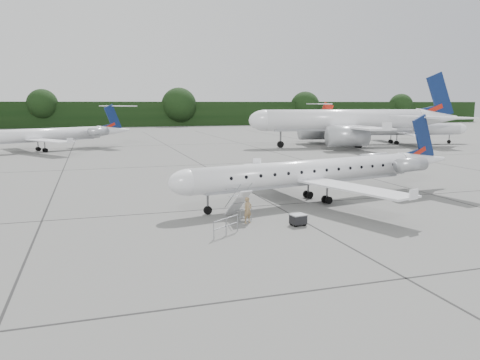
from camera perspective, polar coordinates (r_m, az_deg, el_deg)
name	(u,v)px	position (r m, az deg, el deg)	size (l,w,h in m)	color
ground	(385,217)	(32.77, 17.27, -4.39)	(320.00, 320.00, 0.00)	slate
treeline	(150,114)	(157.18, -10.87, 7.90)	(260.00, 4.00, 8.00)	black
main_regional_jet	(309,160)	(36.04, 8.39, 2.41)	(25.33, 18.24, 6.50)	white
airstair	(238,204)	(30.77, -0.23, -2.89)	(0.85, 2.24, 2.04)	white
passenger	(248,210)	(29.72, 0.95, -3.69)	(0.61, 0.40, 1.67)	#8D724D
safety_railing	(226,227)	(27.07, -1.71, -5.73)	(2.20, 0.08, 1.00)	gray
baggage_cart	(298,219)	(29.42, 7.10, -4.80)	(0.90, 0.72, 0.78)	black
bg_narrowbody	(344,110)	(83.83, 12.55, 8.38)	(35.87, 25.83, 12.88)	white
bg_regional_left	(34,129)	(79.37, -23.86, 5.74)	(27.66, 19.92, 7.26)	white
bg_regional_right	(400,123)	(92.63, 18.93, 6.55)	(29.05, 20.92, 7.62)	white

